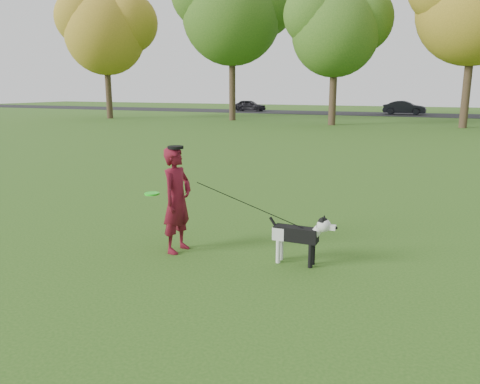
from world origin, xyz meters
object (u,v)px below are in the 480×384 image
at_px(dog, 301,233).
at_px(car_left, 249,105).
at_px(car_mid, 405,108).
at_px(man, 177,200).

xyz_separation_m(dog, car_left, (-17.26, 39.78, 0.15)).
bearing_deg(car_left, dog, -158.68).
bearing_deg(car_mid, man, -178.94).
relative_size(car_left, car_mid, 0.92).
height_order(man, car_left, man).
xyz_separation_m(dog, car_mid, (-1.85, 39.78, 0.18)).
height_order(dog, car_mid, car_mid).
distance_m(man, dog, 1.93).
bearing_deg(car_mid, car_left, 91.12).
relative_size(dog, car_mid, 0.26).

